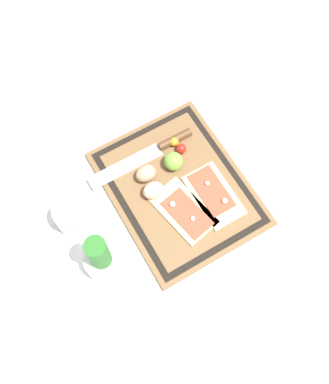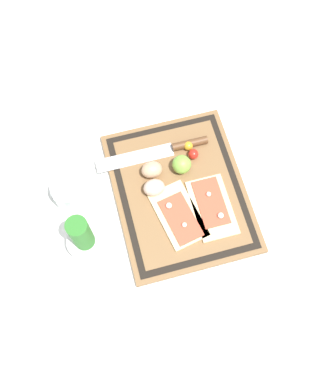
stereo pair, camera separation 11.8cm
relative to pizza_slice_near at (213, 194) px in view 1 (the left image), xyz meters
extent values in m
plane|color=white|center=(0.07, 0.07, -0.02)|extent=(6.00, 6.00, 0.00)
cube|color=brown|center=(0.07, 0.07, -0.02)|extent=(0.44, 0.35, 0.02)
cube|color=black|center=(0.07, 0.07, -0.01)|extent=(0.41, 0.32, 0.00)
cube|color=brown|center=(0.07, 0.07, -0.01)|extent=(0.38, 0.28, 0.00)
cube|color=beige|center=(0.00, 0.00, 0.00)|extent=(0.17, 0.10, 0.01)
cube|color=#D14C33|center=(0.01, 0.00, 0.00)|extent=(0.14, 0.07, 0.00)
sphere|color=silver|center=(-0.03, -0.01, 0.01)|extent=(0.02, 0.02, 0.02)
sphere|color=silver|center=(0.03, 0.00, 0.01)|extent=(0.01, 0.01, 0.01)
cube|color=beige|center=(0.00, 0.09, 0.00)|extent=(0.19, 0.13, 0.01)
cube|color=#D14C33|center=(-0.01, 0.09, 0.00)|extent=(0.15, 0.09, 0.00)
sphere|color=silver|center=(0.03, 0.11, 0.01)|extent=(0.02, 0.02, 0.02)
sphere|color=silver|center=(-0.03, 0.09, 0.01)|extent=(0.01, 0.01, 0.01)
cube|color=silver|center=(0.19, 0.16, 0.00)|extent=(0.04, 0.22, 0.00)
cylinder|color=brown|center=(0.19, 0.01, 0.01)|extent=(0.02, 0.10, 0.02)
ellipsoid|color=tan|center=(0.14, 0.13, 0.02)|extent=(0.05, 0.06, 0.05)
ellipsoid|color=beige|center=(0.08, 0.14, 0.02)|extent=(0.05, 0.06, 0.05)
sphere|color=#7FB742|center=(0.13, 0.05, 0.02)|extent=(0.05, 0.05, 0.05)
sphere|color=red|center=(0.16, 0.01, 0.01)|extent=(0.03, 0.03, 0.03)
sphere|color=gold|center=(0.19, 0.01, 0.01)|extent=(0.03, 0.03, 0.03)
cylinder|color=white|center=(-0.02, 0.34, 0.01)|extent=(0.09, 0.09, 0.06)
cylinder|color=#2D7528|center=(-0.02, 0.34, 0.08)|extent=(0.05, 0.05, 0.16)
cylinder|color=silver|center=(0.13, 0.35, 0.02)|extent=(0.09, 0.09, 0.08)
cylinder|color=#D16023|center=(0.13, 0.35, -0.01)|extent=(0.08, 0.08, 0.03)
cylinder|color=silver|center=(0.13, 0.35, 0.07)|extent=(0.08, 0.08, 0.01)
camera|label=1|loc=(-0.32, 0.34, 1.11)|focal=42.00mm
camera|label=2|loc=(-0.36, 0.23, 1.11)|focal=42.00mm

